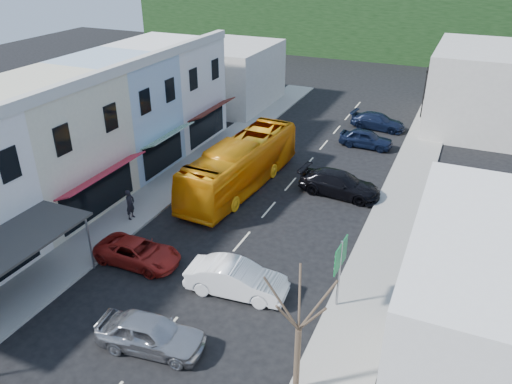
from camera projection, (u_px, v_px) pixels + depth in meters
name	position (u px, v px, depth m)	size (l,w,h in m)	color
ground	(208.00, 281.00, 24.93)	(120.00, 120.00, 0.00)	black
sidewalk_left	(183.00, 176.00, 35.73)	(3.00, 52.00, 0.15)	gray
sidewalk_right	(395.00, 218.00, 30.38)	(3.00, 52.00, 0.15)	gray
shopfront_row	(70.00, 137.00, 31.64)	(8.25, 30.00, 8.00)	silver
distant_block_left	(230.00, 75.00, 49.85)	(8.00, 10.00, 6.00)	#B7B2A8
distant_block_right	(480.00, 88.00, 43.87)	(8.00, 12.00, 7.00)	#B7B2A8
hillside	(403.00, 1.00, 75.44)	(80.00, 26.00, 14.00)	black
bus	(241.00, 166.00, 33.63)	(2.50, 11.60, 3.10)	orange
car_silver	(151.00, 335.00, 20.59)	(1.80, 4.40, 1.40)	#A3A3A7
car_white	(236.00, 281.00, 23.82)	(1.80, 4.40, 1.40)	white
car_red	(138.00, 251.00, 26.04)	(1.90, 4.60, 1.40)	maroon
car_black_near	(339.00, 185.00, 33.02)	(1.84, 4.50, 1.40)	black
car_navy_mid	(366.00, 139.00, 40.54)	(1.80, 4.40, 1.40)	black
car_navy_far	(378.00, 121.00, 44.40)	(1.84, 4.50, 1.40)	black
pedestrian_left	(130.00, 206.00, 29.85)	(0.60, 0.40, 1.70)	black
direction_sign	(339.00, 275.00, 22.38)	(0.27, 1.64, 3.62)	#0D612C
street_tree	(299.00, 329.00, 17.47)	(2.54, 2.54, 6.19)	#3A2D23
traffic_signal	(424.00, 93.00, 46.04)	(0.59, 1.03, 4.92)	black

